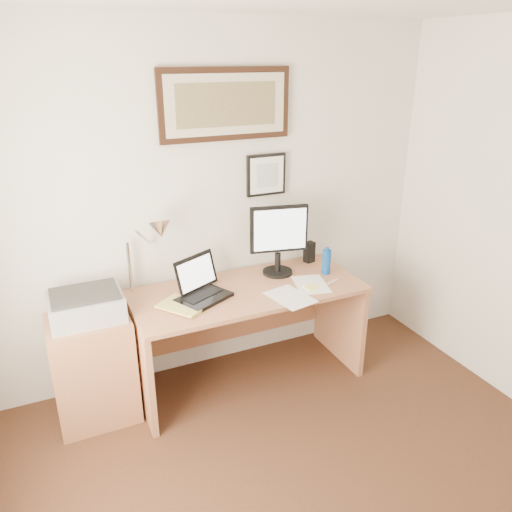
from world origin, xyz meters
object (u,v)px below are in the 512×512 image
book (172,313)px  lcd_monitor (279,237)px  side_cabinet (94,369)px  laptop (201,289)px  printer (86,306)px  water_bottle (326,262)px  desk (243,313)px

book → lcd_monitor: lcd_monitor is taller
lcd_monitor → book: bearing=-162.2°
side_cabinet → laptop: 0.86m
printer → laptop: bearing=-3.6°
laptop → printer: laptop is taller
side_cabinet → lcd_monitor: (1.38, 0.09, 0.68)m
printer → lcd_monitor: bearing=3.1°
book → lcd_monitor: bearing=17.8°
laptop → side_cabinet: bearing=177.8°
water_bottle → lcd_monitor: size_ratio=0.35×
side_cabinet → printer: (0.01, 0.02, 0.45)m
laptop → lcd_monitor: bearing=10.6°
side_cabinet → book: (0.49, -0.19, 0.40)m
water_bottle → lcd_monitor: lcd_monitor is taller
side_cabinet → printer: bearing=62.9°
water_bottle → printer: 1.70m
printer → desk: bearing=1.0°
book → laptop: (0.24, 0.16, 0.05)m
book → desk: (0.58, 0.23, -0.25)m
water_bottle → lcd_monitor: bearing=156.7°
water_bottle → laptop: 0.97m
book → laptop: laptop is taller
book → desk: size_ratio=0.18×
side_cabinet → lcd_monitor: size_ratio=1.40×
water_bottle → desk: bearing=172.4°
desk → side_cabinet: bearing=-178.1°
side_cabinet → desk: bearing=1.9°
side_cabinet → book: size_ratio=2.49×
book → printer: bearing=156.7°
side_cabinet → water_bottle: (1.70, -0.05, 0.48)m
side_cabinet → printer: 0.45m
desk → lcd_monitor: 0.61m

